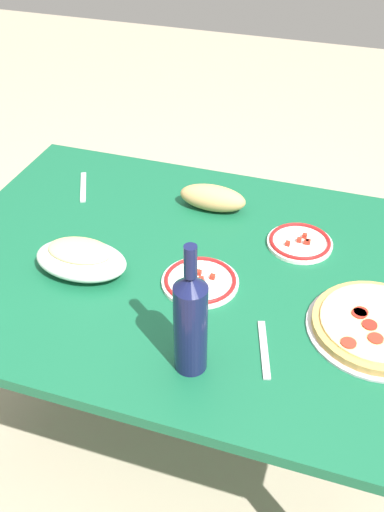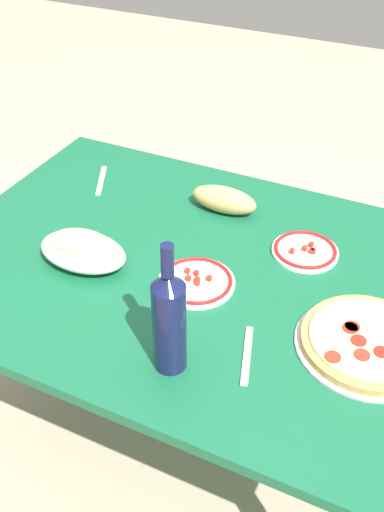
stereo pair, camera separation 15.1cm
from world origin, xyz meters
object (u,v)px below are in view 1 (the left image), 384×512
Objects in this scene: dining_table at (192,295)px; side_plate_far at (300,242)px; pepperoni_pizza at (376,326)px; bread_loaf at (213,198)px; side_plate_near at (200,281)px; wine_bottle at (191,321)px; baked_pasta_dish at (81,258)px.

dining_table is 0.32m from side_plate_far.
bread_loaf is at bearing -36.20° from pepperoni_pizza.
pepperoni_pizza reaches higher than dining_table.
dining_table is at bearing -11.20° from pepperoni_pizza.
pepperoni_pizza is 1.78× the size of side_plate_far.
side_plate_far is at bearing -144.93° from dining_table.
dining_table is 0.14m from side_plate_near.
wine_bottle reaches higher than side_plate_near.
baked_pasta_dish is at bearing 8.70° from side_plate_near.
dining_table is 4.28× the size of pepperoni_pizza.
baked_pasta_dish is at bearing -30.57° from wine_bottle.
baked_pasta_dish is 0.58m from side_plate_far.
pepperoni_pizza reaches higher than side_plate_near.
side_plate_far is at bearing -130.99° from side_plate_near.
dining_table is 0.41m from wine_bottle.
dining_table is 4.24× the size of wine_bottle.
wine_bottle is 1.80× the size of side_plate_far.
side_plate_near is (-0.04, 0.06, 0.11)m from dining_table.
wine_bottle is 1.65× the size of side_plate_near.
baked_pasta_dish is 1.23× the size of bread_loaf.
bread_loaf reaches higher than dining_table.
dining_table is 0.31m from bread_loaf.
baked_pasta_dish is 0.76× the size of wine_bottle.
wine_bottle is 0.61m from bread_loaf.
side_plate_near is (0.06, -0.26, -0.12)m from wine_bottle.
side_plate_near is at bearing 101.57° from bread_loaf.
wine_bottle is (0.37, 0.23, 0.12)m from pepperoni_pizza.
side_plate_far is at bearing -50.41° from pepperoni_pizza.
wine_bottle is 1.62× the size of bread_loaf.
side_plate_far is (-0.14, -0.50, -0.12)m from wine_bottle.
side_plate_far is 0.29m from bread_loaf.
baked_pasta_dish reaches higher than dining_table.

